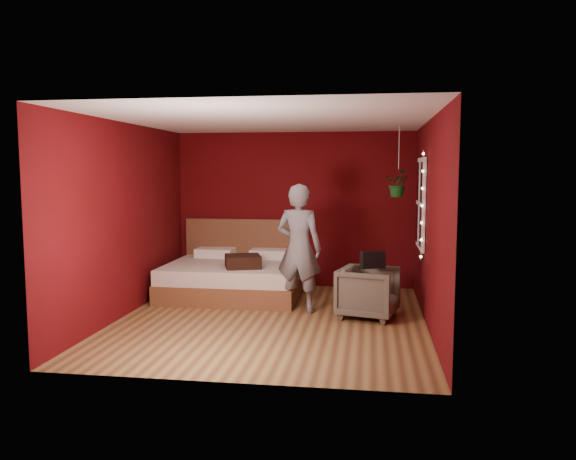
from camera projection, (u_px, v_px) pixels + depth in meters
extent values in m
plane|color=olive|center=(272.00, 319.00, 7.40)|extent=(4.50, 4.50, 0.00)
cube|color=#55090E|center=(295.00, 210.00, 9.49)|extent=(4.00, 0.02, 2.60)
cube|color=#55090E|center=(227.00, 244.00, 5.04)|extent=(4.00, 0.02, 2.60)
cube|color=#55090E|center=(125.00, 220.00, 7.56)|extent=(0.02, 4.50, 2.60)
cube|color=#55090E|center=(430.00, 224.00, 6.98)|extent=(0.02, 4.50, 2.60)
cube|color=silver|center=(271.00, 119.00, 7.13)|extent=(4.00, 4.50, 0.02)
cube|color=white|center=(421.00, 203.00, 7.85)|extent=(0.04, 0.97, 1.27)
cube|color=black|center=(420.00, 203.00, 7.85)|extent=(0.02, 0.85, 1.15)
cube|color=white|center=(419.00, 203.00, 7.85)|extent=(0.03, 0.05, 1.15)
cube|color=white|center=(419.00, 203.00, 7.85)|extent=(0.03, 0.85, 0.05)
cylinder|color=silver|center=(422.00, 206.00, 7.33)|extent=(0.01, 0.01, 1.45)
sphere|color=#FFF2CC|center=(421.00, 257.00, 7.40)|extent=(0.04, 0.04, 0.04)
sphere|color=#FFF2CC|center=(421.00, 240.00, 7.38)|extent=(0.04, 0.04, 0.04)
sphere|color=#FFF2CC|center=(422.00, 223.00, 7.36)|extent=(0.04, 0.04, 0.04)
sphere|color=#FFF2CC|center=(422.00, 206.00, 7.33)|extent=(0.04, 0.04, 0.04)
sphere|color=#FFF2CC|center=(423.00, 188.00, 7.31)|extent=(0.04, 0.04, 0.04)
sphere|color=#FFF2CC|center=(423.00, 171.00, 7.29)|extent=(0.04, 0.04, 0.04)
sphere|color=#FFF2CC|center=(423.00, 154.00, 7.26)|extent=(0.04, 0.04, 0.04)
cube|color=brown|center=(234.00, 287.00, 8.81)|extent=(2.07, 1.76, 0.29)
cube|color=white|center=(234.00, 270.00, 8.78)|extent=(2.03, 1.72, 0.23)
cube|color=brown|center=(246.00, 252.00, 9.59)|extent=(2.07, 0.08, 1.14)
cube|color=white|center=(215.00, 253.00, 9.41)|extent=(0.62, 0.39, 0.14)
cube|color=white|center=(270.00, 254.00, 9.28)|extent=(0.62, 0.39, 0.14)
imported|color=slate|center=(299.00, 248.00, 7.76)|extent=(0.72, 0.55, 1.78)
imported|color=#5D5849|center=(368.00, 292.00, 7.48)|extent=(0.90, 0.88, 0.68)
cube|color=black|center=(373.00, 260.00, 7.39)|extent=(0.34, 0.24, 0.22)
cube|color=black|center=(243.00, 261.00, 8.38)|extent=(0.65, 0.65, 0.18)
cylinder|color=silver|center=(399.00, 148.00, 8.08)|extent=(0.01, 0.01, 0.63)
imported|color=#185418|center=(398.00, 183.00, 8.13)|extent=(0.45, 0.42, 0.40)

